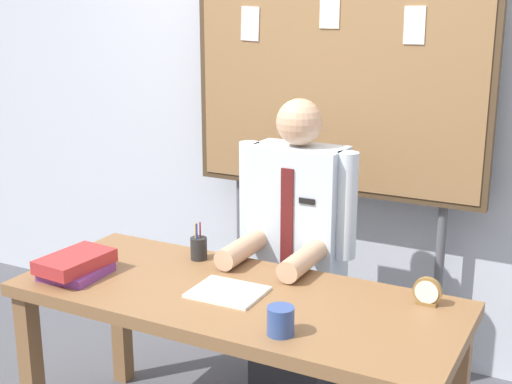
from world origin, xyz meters
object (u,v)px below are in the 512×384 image
object	(u,v)px
desk_clock	(427,293)
coffee_mug	(281,321)
person	(296,265)
open_notebook	(228,292)
book_stack	(76,265)
desk	(235,315)
pen_holder	(199,248)
bulletin_board	(336,76)

from	to	relation	value
desk_clock	coffee_mug	world-z (taller)	desk_clock
person	open_notebook	xyz separation A→B (m)	(-0.02, -0.57, 0.09)
desk_clock	book_stack	bearing A→B (deg)	-163.98
book_stack	coffee_mug	xyz separation A→B (m)	(0.94, -0.08, 0.00)
desk	pen_holder	world-z (taller)	pen_holder
person	desk	bearing A→B (deg)	-90.00
desk_clock	coffee_mug	bearing A→B (deg)	-128.83
coffee_mug	pen_holder	world-z (taller)	pen_holder
desk	open_notebook	distance (m)	0.10
coffee_mug	desk_clock	bearing A→B (deg)	51.17
person	pen_holder	bearing A→B (deg)	-134.49
desk	person	world-z (taller)	person
open_notebook	desk_clock	bearing A→B (deg)	19.93
person	open_notebook	size ratio (longest dim) A/B	5.25
coffee_mug	person	bearing A→B (deg)	110.93
book_stack	pen_holder	distance (m)	0.51
pen_holder	coffee_mug	bearing A→B (deg)	-37.37
desk_clock	coffee_mug	xyz separation A→B (m)	(-0.36, -0.45, 0.00)
bulletin_board	book_stack	distance (m)	1.45
bulletin_board	desk_clock	xyz separation A→B (m)	(0.66, -0.74, -0.67)
person	coffee_mug	distance (m)	0.84
open_notebook	pen_holder	distance (m)	0.39
person	book_stack	distance (m)	0.96
bulletin_board	coffee_mug	distance (m)	1.40
person	desk_clock	xyz separation A→B (m)	(0.66, -0.33, 0.13)
book_stack	open_notebook	bearing A→B (deg)	11.54
open_notebook	desk_clock	xyz separation A→B (m)	(0.68, 0.25, 0.04)
desk_clock	pen_holder	world-z (taller)	pen_holder
open_notebook	coffee_mug	bearing A→B (deg)	-32.84
book_stack	pen_holder	world-z (taller)	pen_holder
desk	book_stack	world-z (taller)	book_stack
desk	book_stack	distance (m)	0.67
bulletin_board	open_notebook	xyz separation A→B (m)	(-0.02, -0.99, -0.71)
person	coffee_mug	xyz separation A→B (m)	(0.30, -0.78, 0.13)
person	desk_clock	distance (m)	0.75
desk_clock	open_notebook	bearing A→B (deg)	-160.07
coffee_mug	pen_holder	size ratio (longest dim) A/B	0.60
desk	pen_holder	distance (m)	0.41
pen_holder	desk	bearing A→B (deg)	-37.61
bulletin_board	pen_holder	distance (m)	1.04
book_stack	desk_clock	xyz separation A→B (m)	(1.30, 0.37, 0.00)
bulletin_board	open_notebook	world-z (taller)	bulletin_board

